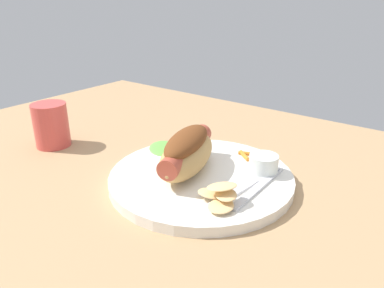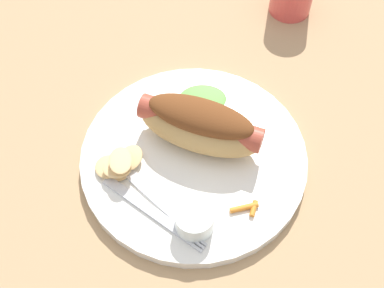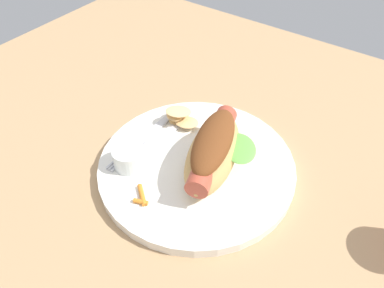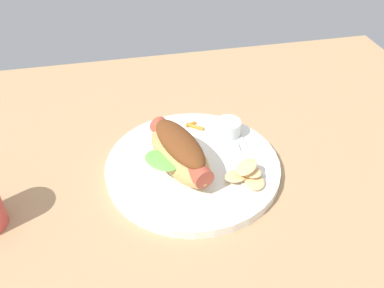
{
  "view_description": "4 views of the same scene",
  "coord_description": "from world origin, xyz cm",
  "px_view_note": "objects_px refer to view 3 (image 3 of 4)",
  "views": [
    {
      "loc": [
        -33.5,
        38.83,
        27.83
      ],
      "look_at": [
        -2.64,
        -1.76,
        6.59
      ],
      "focal_mm": 34.32,
      "sensor_mm": 36.0,
      "label": 1
    },
    {
      "loc": [
        -29.39,
        -22.24,
        53.69
      ],
      "look_at": [
        -5.17,
        -3.52,
        6.49
      ],
      "focal_mm": 45.51,
      "sensor_mm": 36.0,
      "label": 2
    },
    {
      "loc": [
        16.82,
        -32.79,
        40.92
      ],
      "look_at": [
        -3.79,
        -3.73,
        6.16
      ],
      "focal_mm": 34.42,
      "sensor_mm": 36.0,
      "label": 3
    },
    {
      "loc": [
        7.01,
        46.9,
        46.54
      ],
      "look_at": [
        -3.92,
        -4.15,
        4.39
      ],
      "focal_mm": 38.63,
      "sensor_mm": 36.0,
      "label": 4
    }
  ],
  "objects_px": {
    "plate": "(197,166)",
    "carrot_garnish": "(142,197)",
    "sauce_ramekin": "(129,158)",
    "knife": "(158,139)",
    "hot_dog": "(213,149)",
    "chips_pile": "(180,116)",
    "fork": "(144,139)"
  },
  "relations": [
    {
      "from": "plate",
      "to": "carrot_garnish",
      "type": "height_order",
      "value": "carrot_garnish"
    },
    {
      "from": "sauce_ramekin",
      "to": "knife",
      "type": "xyz_separation_m",
      "value": [
        0.0,
        0.06,
        -0.01
      ]
    },
    {
      "from": "hot_dog",
      "to": "plate",
      "type": "bearing_deg",
      "value": -89.64
    },
    {
      "from": "sauce_ramekin",
      "to": "chips_pile",
      "type": "bearing_deg",
      "value": 88.81
    },
    {
      "from": "sauce_ramekin",
      "to": "fork",
      "type": "relative_size",
      "value": 0.3
    },
    {
      "from": "hot_dog",
      "to": "chips_pile",
      "type": "relative_size",
      "value": 2.45
    },
    {
      "from": "knife",
      "to": "chips_pile",
      "type": "height_order",
      "value": "chips_pile"
    },
    {
      "from": "plate",
      "to": "knife",
      "type": "bearing_deg",
      "value": 176.8
    },
    {
      "from": "fork",
      "to": "knife",
      "type": "xyz_separation_m",
      "value": [
        0.02,
        0.01,
        -0.0
      ]
    },
    {
      "from": "plate",
      "to": "carrot_garnish",
      "type": "bearing_deg",
      "value": -102.87
    },
    {
      "from": "sauce_ramekin",
      "to": "chips_pile",
      "type": "xyz_separation_m",
      "value": [
        0.0,
        0.12,
        -0.0
      ]
    },
    {
      "from": "hot_dog",
      "to": "chips_pile",
      "type": "distance_m",
      "value": 0.11
    },
    {
      "from": "hot_dog",
      "to": "fork",
      "type": "height_order",
      "value": "hot_dog"
    },
    {
      "from": "plate",
      "to": "knife",
      "type": "distance_m",
      "value": 0.08
    },
    {
      "from": "hot_dog",
      "to": "chips_pile",
      "type": "bearing_deg",
      "value": -135.03
    },
    {
      "from": "sauce_ramekin",
      "to": "plate",
      "type": "bearing_deg",
      "value": 38.02
    },
    {
      "from": "carrot_garnish",
      "to": "sauce_ramekin",
      "type": "bearing_deg",
      "value": 145.98
    },
    {
      "from": "sauce_ramekin",
      "to": "knife",
      "type": "distance_m",
      "value": 0.07
    },
    {
      "from": "sauce_ramekin",
      "to": "fork",
      "type": "height_order",
      "value": "sauce_ramekin"
    },
    {
      "from": "knife",
      "to": "chips_pile",
      "type": "distance_m",
      "value": 0.05
    },
    {
      "from": "knife",
      "to": "hot_dog",
      "type": "bearing_deg",
      "value": 98.1
    },
    {
      "from": "hot_dog",
      "to": "sauce_ramekin",
      "type": "distance_m",
      "value": 0.12
    },
    {
      "from": "fork",
      "to": "sauce_ramekin",
      "type": "bearing_deg",
      "value": 17.94
    },
    {
      "from": "hot_dog",
      "to": "fork",
      "type": "xyz_separation_m",
      "value": [
        -0.12,
        -0.02,
        -0.03
      ]
    },
    {
      "from": "knife",
      "to": "chips_pile",
      "type": "xyz_separation_m",
      "value": [
        0.0,
        0.05,
        0.01
      ]
    },
    {
      "from": "sauce_ramekin",
      "to": "fork",
      "type": "bearing_deg",
      "value": 108.88
    },
    {
      "from": "carrot_garnish",
      "to": "hot_dog",
      "type": "bearing_deg",
      "value": 66.53
    },
    {
      "from": "plate",
      "to": "sauce_ramekin",
      "type": "bearing_deg",
      "value": -141.98
    },
    {
      "from": "plate",
      "to": "sauce_ramekin",
      "type": "relative_size",
      "value": 6.36
    },
    {
      "from": "sauce_ramekin",
      "to": "carrot_garnish",
      "type": "relative_size",
      "value": 1.43
    },
    {
      "from": "fork",
      "to": "hot_dog",
      "type": "bearing_deg",
      "value": 96.91
    },
    {
      "from": "knife",
      "to": "fork",
      "type": "bearing_deg",
      "value": -47.57
    }
  ]
}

